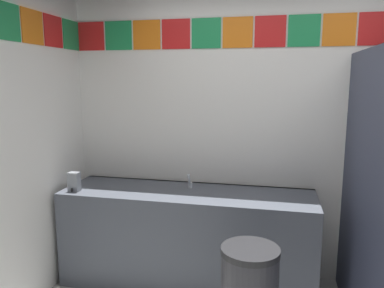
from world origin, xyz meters
TOP-DOWN VIEW (x-y plane):
  - wall_back at (0.00, 1.53)m, footprint 3.74×0.09m
  - vanity_counter at (-0.76, 1.19)m, footprint 2.11×0.61m
  - faucet_center at (-0.76, 1.28)m, footprint 0.04×0.10m
  - soap_dispenser at (-1.70, 1.00)m, footprint 0.09×0.09m

SIDE VIEW (x-z plane):
  - vanity_counter at x=-0.76m, z-range 0.01..0.83m
  - faucet_center at x=-0.76m, z-range 0.80..0.94m
  - soap_dispenser at x=-1.70m, z-range 0.82..0.98m
  - wall_back at x=0.00m, z-range 0.01..2.51m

